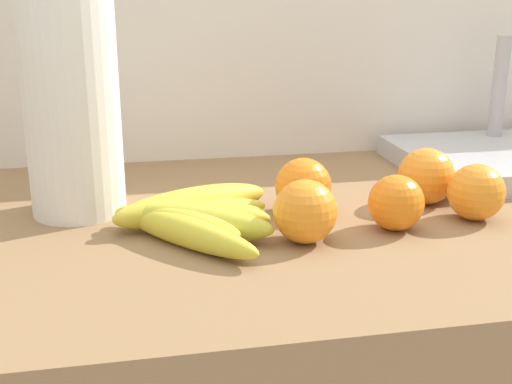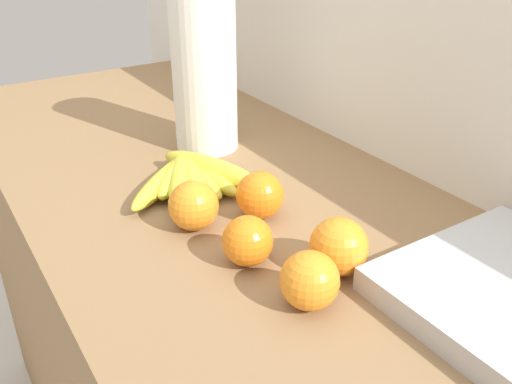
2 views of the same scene
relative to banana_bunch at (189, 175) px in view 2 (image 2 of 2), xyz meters
name	(u,v)px [view 2 (image 2 of 2)]	position (x,y,z in m)	size (l,w,h in m)	color
wall_back	(394,282)	(0.14, 0.37, -0.28)	(2.23, 0.06, 1.30)	silver
banana_bunch	(189,175)	(0.00, 0.00, 0.00)	(0.21, 0.23, 0.04)	gold
orange_front	(339,247)	(0.32, 0.05, 0.02)	(0.08, 0.08, 0.08)	orange
orange_right	(194,205)	(0.13, -0.05, 0.02)	(0.07, 0.07, 0.07)	orange
orange_center	(260,195)	(0.15, 0.04, 0.02)	(0.07, 0.07, 0.07)	orange
orange_back_right	(248,241)	(0.24, -0.04, 0.01)	(0.07, 0.07, 0.07)	orange
orange_far_right	(310,280)	(0.35, -0.02, 0.02)	(0.07, 0.07, 0.07)	orange
paper_towel_roll	(204,70)	(-0.13, 0.10, 0.13)	(0.12, 0.12, 0.33)	white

